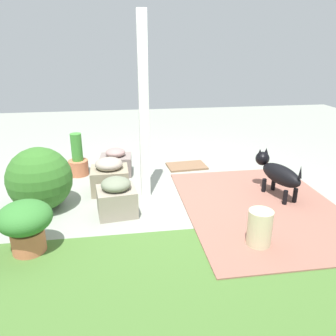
{
  "coord_description": "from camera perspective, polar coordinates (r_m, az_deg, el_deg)",
  "views": [
    {
      "loc": [
        0.62,
        4.04,
        1.84
      ],
      "look_at": [
        0.04,
        0.24,
        0.42
      ],
      "focal_mm": 36.1,
      "sensor_mm": 36.0,
      "label": 1
    }
  ],
  "objects": [
    {
      "name": "stone_planter_near",
      "position": [
        4.47,
        -9.83,
        -1.38
      ],
      "size": [
        0.48,
        0.43,
        0.46
      ],
      "color": "gray",
      "rests_on": "ground"
    },
    {
      "name": "brick_path",
      "position": [
        4.2,
        15.46,
        -6.38
      ],
      "size": [
        1.8,
        2.4,
        0.02
      ],
      "primitive_type": "cube",
      "color": "#905C4D",
      "rests_on": "ground"
    },
    {
      "name": "porch_pillar",
      "position": [
        4.07,
        -4.11,
        9.75
      ],
      "size": [
        0.11,
        0.11,
        2.2
      ],
      "primitive_type": "cube",
      "color": "white",
      "rests_on": "ground"
    },
    {
      "name": "terracotta_pot_tall",
      "position": [
        5.14,
        -14.97,
        1.23
      ],
      "size": [
        0.29,
        0.29,
        0.63
      ],
      "color": "#BE6A47",
      "rests_on": "ground"
    },
    {
      "name": "doormat",
      "position": [
        5.36,
        3.16,
        0.34
      ],
      "size": [
        0.63,
        0.45,
        0.03
      ],
      "primitive_type": "cube",
      "rotation": [
        0.0,
        0.0,
        0.08
      ],
      "color": "brown",
      "rests_on": "ground"
    },
    {
      "name": "round_shrub",
      "position": [
        4.16,
        -20.85,
        -1.76
      ],
      "size": [
        0.74,
        0.74,
        0.74
      ],
      "primitive_type": "sphere",
      "color": "#326825",
      "rests_on": "ground"
    },
    {
      "name": "ceramic_urn",
      "position": [
        3.38,
        15.21,
        -9.83
      ],
      "size": [
        0.23,
        0.23,
        0.37
      ],
      "primitive_type": "cylinder",
      "color": "beige",
      "rests_on": "ground"
    },
    {
      "name": "terracotta_pot_broad",
      "position": [
        3.38,
        -22.92,
        -8.52
      ],
      "size": [
        0.49,
        0.49,
        0.5
      ],
      "color": "#C66D4B",
      "rests_on": "ground"
    },
    {
      "name": "stone_planter_mid",
      "position": [
        3.87,
        -8.67,
        -4.91
      ],
      "size": [
        0.47,
        0.44,
        0.44
      ],
      "color": "gray",
      "rests_on": "ground"
    },
    {
      "name": "ground_plane",
      "position": [
        4.48,
        0.07,
        -3.94
      ],
      "size": [
        12.0,
        12.0,
        0.0
      ],
      "primitive_type": "plane",
      "color": "gray"
    },
    {
      "name": "stone_planter_nearest",
      "position": [
        5.07,
        -8.78,
        0.88
      ],
      "size": [
        0.47,
        0.41,
        0.4
      ],
      "color": "slate",
      "rests_on": "ground"
    },
    {
      "name": "dog",
      "position": [
        4.44,
        18.06,
        -0.79
      ],
      "size": [
        0.37,
        0.8,
        0.55
      ],
      "color": "black",
      "rests_on": "ground"
    }
  ]
}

